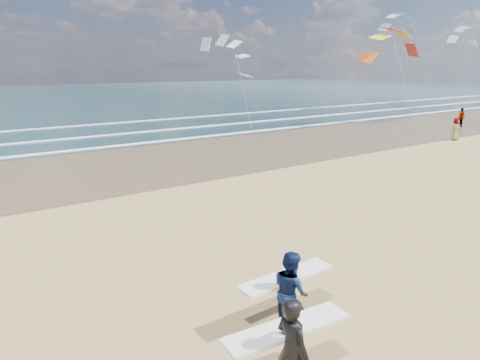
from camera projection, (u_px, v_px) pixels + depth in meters
wet_sand_strip at (325, 136)px, 31.68m from camera, size 220.00×12.00×0.01m
ocean at (100, 95)px, 74.56m from camera, size 220.00×100.00×0.02m
foam_breakers at (246, 122)px, 39.69m from camera, size 220.00×11.70×0.05m
surfer_near at (291, 348)px, 6.57m from camera, size 2.24×1.04×1.78m
surfer_far at (290, 290)px, 8.39m from camera, size 2.21×1.10×1.66m
beachgoer_0 at (456, 129)px, 29.85m from camera, size 0.87×0.66×1.59m
beachgoer_1 at (461, 118)px, 36.27m from camera, size 0.96×0.41×1.63m
kite_0 at (398, 59)px, 35.50m from camera, size 7.00×4.87×9.39m
kite_1 at (240, 73)px, 37.10m from camera, size 5.80×4.74×8.04m
kite_2 at (406, 51)px, 48.55m from camera, size 5.95×4.75×12.06m
kite_4 at (471, 54)px, 57.74m from camera, size 6.50×4.82×11.35m
kite_5 at (349, 34)px, 49.82m from camera, size 4.64×4.61×16.73m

